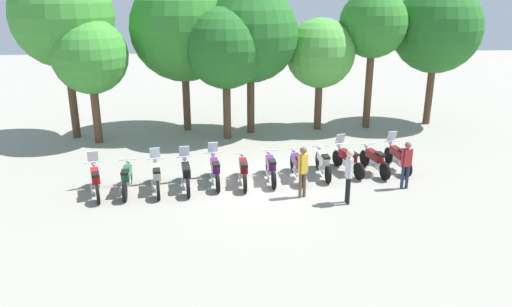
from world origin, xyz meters
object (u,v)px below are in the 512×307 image
at_px(motorcycle_7, 297,165).
at_px(tree_2, 183,28).
at_px(tree_1, 90,57).
at_px(tree_6, 373,25).
at_px(motorcycle_6, 271,167).
at_px(tree_7, 437,29).
at_px(motorcycle_0, 96,180).
at_px(motorcycle_5, 243,170).
at_px(motorcycle_3, 186,174).
at_px(motorcycle_2, 157,176).
at_px(tree_0, 63,17).
at_px(motorcycle_11, 397,156).
at_px(person_2, 349,172).
at_px(motorcycle_10, 374,160).
at_px(motorcycle_9, 348,159).
at_px(tree_4, 250,35).
at_px(motorcycle_1, 127,178).
at_px(person_0, 303,168).
at_px(person_1, 406,161).
at_px(motorcycle_4, 215,170).
at_px(motorcycle_8, 323,162).
at_px(tree_5, 320,54).
at_px(tree_3, 226,48).

relative_size(motorcycle_7, tree_2, 0.29).
xyz_separation_m(tree_1, tree_6, (12.99, 1.57, 1.19)).
distance_m(motorcycle_6, tree_7, 12.45).
xyz_separation_m(motorcycle_7, tree_1, (-8.34, 5.19, 3.38)).
relative_size(motorcycle_0, motorcycle_5, 0.97).
bearing_deg(motorcycle_3, tree_6, -56.51).
height_order(motorcycle_2, motorcycle_7, motorcycle_2).
distance_m(motorcycle_7, tree_0, 12.41).
bearing_deg(tree_0, motorcycle_11, -22.05).
distance_m(person_2, tree_7, 12.33).
distance_m(motorcycle_10, tree_6, 8.06).
bearing_deg(motorcycle_9, tree_4, 12.70).
relative_size(motorcycle_1, motorcycle_2, 1.01).
bearing_deg(motorcycle_9, person_0, 119.73).
bearing_deg(motorcycle_10, motorcycle_1, 86.05).
distance_m(motorcycle_9, person_1, 2.40).
bearing_deg(motorcycle_7, person_1, -113.30).
bearing_deg(motorcycle_4, motorcycle_8, -89.31).
bearing_deg(motorcycle_2, tree_4, -37.02).
bearing_deg(motorcycle_3, motorcycle_0, 88.51).
relative_size(tree_1, tree_7, 0.79).
bearing_deg(motorcycle_8, motorcycle_3, 98.68).
height_order(motorcycle_2, motorcycle_6, motorcycle_2).
bearing_deg(motorcycle_2, tree_6, -61.09).
bearing_deg(tree_1, motorcycle_5, -41.36).
xyz_separation_m(motorcycle_1, motorcycle_3, (2.00, 0.15, 0.01)).
height_order(tree_5, tree_6, tree_6).
bearing_deg(motorcycle_6, motorcycle_3, 97.82).
bearing_deg(tree_6, tree_3, -169.17).
bearing_deg(motorcycle_4, motorcycle_10, -90.38).
distance_m(motorcycle_1, motorcycle_9, 8.12).
height_order(motorcycle_7, tree_2, tree_2).
distance_m(tree_1, tree_7, 16.53).
bearing_deg(tree_1, motorcycle_6, -36.13).
bearing_deg(tree_5, motorcycle_1, -137.48).
bearing_deg(motorcycle_2, tree_2, -13.57).
bearing_deg(person_1, tree_6, 172.26).
height_order(motorcycle_3, tree_5, tree_5).
bearing_deg(tree_5, tree_3, -164.64).
bearing_deg(tree_3, person_0, -72.10).
bearing_deg(motorcycle_5, motorcycle_6, -78.29).
xyz_separation_m(tree_3, tree_5, (4.56, 1.25, -0.42)).
xyz_separation_m(tree_0, tree_2, (5.18, 0.94, -0.57)).
height_order(motorcycle_3, motorcycle_9, same).
height_order(motorcycle_4, tree_0, tree_0).
xyz_separation_m(motorcycle_0, motorcycle_9, (9.04, 1.39, 0.00)).
bearing_deg(tree_6, motorcycle_5, -132.99).
distance_m(motorcycle_7, motorcycle_11, 4.06).
bearing_deg(motorcycle_10, motorcycle_8, 82.43).
bearing_deg(motorcycle_4, motorcycle_5, -102.27).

